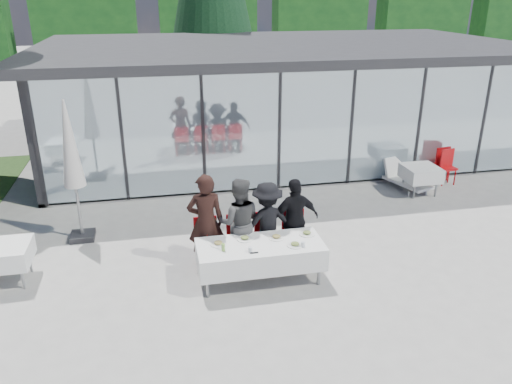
% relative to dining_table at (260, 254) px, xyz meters
% --- Properties ---
extents(ground, '(90.00, 90.00, 0.00)m').
position_rel_dining_table_xyz_m(ground, '(0.39, 0.27, -0.54)').
color(ground, '#9D9B95').
rests_on(ground, ground).
extents(pavilion, '(14.80, 8.80, 3.44)m').
position_rel_dining_table_xyz_m(pavilion, '(2.39, 8.44, 1.61)').
color(pavilion, gray).
rests_on(pavilion, ground).
extents(treeline, '(62.50, 2.00, 4.40)m').
position_rel_dining_table_xyz_m(treeline, '(-1.61, 28.27, 1.66)').
color(treeline, '#123A15').
rests_on(treeline, ground).
extents(dining_table, '(2.26, 0.96, 0.75)m').
position_rel_dining_table_xyz_m(dining_table, '(0.00, 0.00, 0.00)').
color(dining_table, white).
rests_on(dining_table, ground).
extents(diner_a, '(0.69, 0.69, 1.88)m').
position_rel_dining_table_xyz_m(diner_a, '(-0.89, 0.70, 0.40)').
color(diner_a, black).
rests_on(diner_a, ground).
extents(diner_chair_a, '(0.44, 0.44, 0.97)m').
position_rel_dining_table_xyz_m(diner_chair_a, '(-0.89, 0.75, -0.00)').
color(diner_chair_a, '#B10B0F').
rests_on(diner_chair_a, ground).
extents(diner_b, '(0.99, 0.99, 1.75)m').
position_rel_dining_table_xyz_m(diner_b, '(-0.26, 0.70, 0.34)').
color(diner_b, '#4D4D4D').
rests_on(diner_b, ground).
extents(diner_chair_b, '(0.44, 0.44, 0.97)m').
position_rel_dining_table_xyz_m(diner_chair_b, '(-0.26, 0.75, -0.00)').
color(diner_chair_b, '#B10B0F').
rests_on(diner_chair_b, ground).
extents(diner_c, '(1.17, 1.17, 1.62)m').
position_rel_dining_table_xyz_m(diner_c, '(0.29, 0.70, 0.27)').
color(diner_c, black).
rests_on(diner_c, ground).
extents(diner_chair_c, '(0.44, 0.44, 0.97)m').
position_rel_dining_table_xyz_m(diner_chair_c, '(0.29, 0.75, -0.00)').
color(diner_chair_c, '#B10B0F').
rests_on(diner_chair_c, ground).
extents(diner_d, '(1.10, 1.10, 1.66)m').
position_rel_dining_table_xyz_m(diner_d, '(0.84, 0.70, 0.29)').
color(diner_d, black).
rests_on(diner_d, ground).
extents(diner_chair_d, '(0.44, 0.44, 0.97)m').
position_rel_dining_table_xyz_m(diner_chair_d, '(0.84, 0.75, -0.00)').
color(diner_chair_d, '#B10B0F').
rests_on(diner_chair_d, ground).
extents(plate_a, '(0.29, 0.29, 0.07)m').
position_rel_dining_table_xyz_m(plate_a, '(-0.73, 0.12, 0.24)').
color(plate_a, white).
rests_on(plate_a, dining_table).
extents(plate_b, '(0.29, 0.29, 0.07)m').
position_rel_dining_table_xyz_m(plate_b, '(-0.24, 0.22, 0.24)').
color(plate_b, white).
rests_on(plate_b, dining_table).
extents(plate_c, '(0.29, 0.29, 0.07)m').
position_rel_dining_table_xyz_m(plate_c, '(0.33, 0.15, 0.24)').
color(plate_c, white).
rests_on(plate_c, dining_table).
extents(plate_d, '(0.29, 0.29, 0.07)m').
position_rel_dining_table_xyz_m(plate_d, '(0.92, 0.18, 0.24)').
color(plate_d, white).
rests_on(plate_d, dining_table).
extents(plate_extra, '(0.29, 0.29, 0.07)m').
position_rel_dining_table_xyz_m(plate_extra, '(0.59, -0.19, 0.24)').
color(plate_extra, white).
rests_on(plate_extra, dining_table).
extents(juice_bottle, '(0.06, 0.06, 0.13)m').
position_rel_dining_table_xyz_m(juice_bottle, '(-0.68, -0.12, 0.28)').
color(juice_bottle, '#7AAB47').
rests_on(juice_bottle, dining_table).
extents(drinking_glasses, '(1.01, 0.07, 0.10)m').
position_rel_dining_table_xyz_m(drinking_glasses, '(0.24, -0.27, 0.26)').
color(drinking_glasses, silver).
rests_on(drinking_glasses, dining_table).
extents(folded_eyeglasses, '(0.14, 0.03, 0.01)m').
position_rel_dining_table_xyz_m(folded_eyeglasses, '(-0.17, -0.31, 0.22)').
color(folded_eyeglasses, black).
rests_on(folded_eyeglasses, dining_table).
extents(spare_table_left, '(0.86, 0.86, 0.74)m').
position_rel_dining_table_xyz_m(spare_table_left, '(-4.47, 0.87, 0.02)').
color(spare_table_left, white).
rests_on(spare_table_left, ground).
extents(spare_table_right, '(0.86, 0.86, 0.74)m').
position_rel_dining_table_xyz_m(spare_table_right, '(4.95, 3.29, 0.02)').
color(spare_table_right, white).
rests_on(spare_table_right, ground).
extents(spare_chair_a, '(0.50, 0.50, 0.97)m').
position_rel_dining_table_xyz_m(spare_chair_a, '(6.00, 3.91, -0.00)').
color(spare_chair_a, '#B10B0F').
rests_on(spare_chair_a, ground).
extents(spare_chair_b, '(0.53, 0.53, 0.97)m').
position_rel_dining_table_xyz_m(spare_chair_b, '(5.98, 3.95, -0.00)').
color(spare_chair_b, '#B10B0F').
rests_on(spare_chair_b, ground).
extents(market_umbrella, '(0.50, 0.50, 3.00)m').
position_rel_dining_table_xyz_m(market_umbrella, '(-3.37, 2.39, 1.39)').
color(market_umbrella, black).
rests_on(market_umbrella, ground).
extents(lounger, '(1.00, 1.45, 0.72)m').
position_rel_dining_table_xyz_m(lounger, '(4.77, 3.82, -0.28)').
color(lounger, white).
rests_on(lounger, ground).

